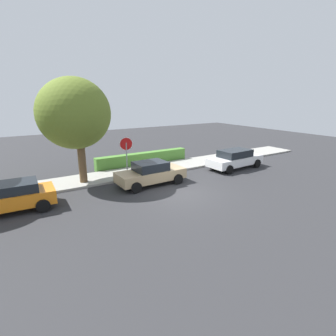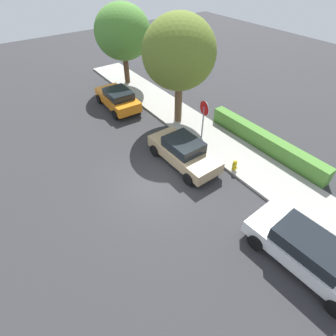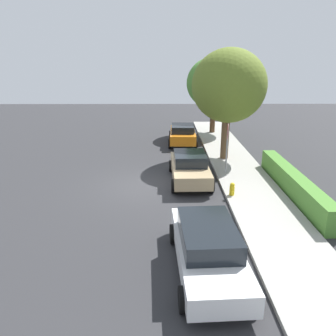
{
  "view_description": "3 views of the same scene",
  "coord_description": "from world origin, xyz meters",
  "views": [
    {
      "loc": [
        -7.85,
        -11.51,
        5.33
      ],
      "look_at": [
        -0.0,
        1.11,
        1.24
      ],
      "focal_mm": 28.0,
      "sensor_mm": 36.0,
      "label": 1
    },
    {
      "loc": [
        7.9,
        -4.81,
        9.17
      ],
      "look_at": [
        0.53,
        0.45,
        1.26
      ],
      "focal_mm": 28.0,
      "sensor_mm": 36.0,
      "label": 2
    },
    {
      "loc": [
        14.76,
        1.05,
        5.81
      ],
      "look_at": [
        -0.14,
        1.15,
        0.83
      ],
      "focal_mm": 35.0,
      "sensor_mm": 36.0,
      "label": 3
    }
  ],
  "objects": [
    {
      "name": "parked_car_orange",
      "position": [
        -8.1,
        2.25,
        0.73
      ],
      "size": [
        4.1,
        2.06,
        1.41
      ],
      "color": "orange",
      "rests_on": "ground_plane"
    },
    {
      "name": "sidewalk_curb",
      "position": [
        0.0,
        5.0,
        0.07
      ],
      "size": [
        32.0,
        2.66,
        0.14
      ],
      "primitive_type": "cube",
      "color": "#9E9B93",
      "rests_on": "ground_plane"
    },
    {
      "name": "street_tree_near_corner",
      "position": [
        -4.28,
        4.64,
        4.33
      ],
      "size": [
        4.24,
        4.24,
        6.44
      ],
      "color": "brown",
      "rests_on": "ground_plane"
    },
    {
      "name": "stop_sign",
      "position": [
        -1.31,
        4.16,
        1.93
      ],
      "size": [
        0.85,
        0.14,
        2.77
      ],
      "color": "gray",
      "rests_on": "ground_plane"
    },
    {
      "name": "front_yard_hedge",
      "position": [
        1.16,
        6.74,
        0.5
      ],
      "size": [
        7.69,
        0.64,
        1.0
      ],
      "color": "#4C8433",
      "rests_on": "ground_plane"
    },
    {
      "name": "street_tree_mid_block",
      "position": [
        -11.25,
        4.74,
        4.01
      ],
      "size": [
        4.15,
        4.15,
        5.99
      ],
      "color": "#513823",
      "rests_on": "ground_plane"
    },
    {
      "name": "fire_hydrant",
      "position": [
        1.55,
        3.94,
        0.36
      ],
      "size": [
        0.3,
        0.22,
        0.72
      ],
      "color": "gold",
      "rests_on": "ground_plane"
    },
    {
      "name": "parked_car_tan",
      "position": [
        -0.56,
        2.23,
        0.73
      ],
      "size": [
        4.3,
        2.02,
        1.45
      ],
      "color": "tan",
      "rests_on": "ground_plane"
    },
    {
      "name": "parked_car_white",
      "position": [
        6.69,
        2.23,
        0.75
      ],
      "size": [
        4.66,
        2.13,
        1.43
      ],
      "color": "white",
      "rests_on": "ground_plane"
    },
    {
      "name": "ground_plane",
      "position": [
        0.0,
        0.0,
        0.0
      ],
      "size": [
        60.0,
        60.0,
        0.0
      ],
      "primitive_type": "plane",
      "color": "#2D2D30"
    }
  ]
}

